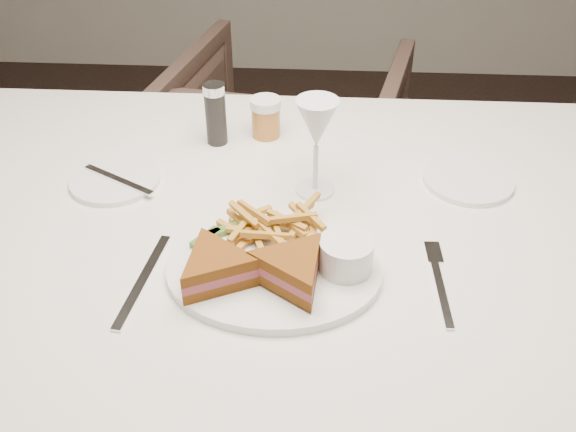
# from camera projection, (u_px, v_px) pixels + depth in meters

# --- Properties ---
(table) EXTENTS (1.38, 0.92, 0.75)m
(table) POSITION_uv_depth(u_px,v_px,m) (290.00, 370.00, 1.28)
(table) COLOR silver
(table) RESTS_ON ground
(chair_far) EXTENTS (0.80, 0.77, 0.70)m
(chair_far) POSITION_uv_depth(u_px,v_px,m) (286.00, 146.00, 2.03)
(chair_far) COLOR #4F3A30
(chair_far) RESTS_ON ground
(table_setting) EXTENTS (0.79, 0.64, 0.18)m
(table_setting) POSITION_uv_depth(u_px,v_px,m) (279.00, 219.00, 1.00)
(table_setting) COLOR white
(table_setting) RESTS_ON table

